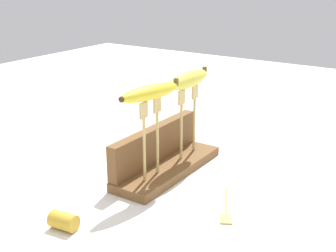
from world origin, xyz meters
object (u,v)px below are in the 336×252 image
(fork_stand_right, at_px, (188,115))
(fork_fallen_near, at_px, (226,209))
(banana_chunk_far, at_px, (64,221))
(banana_raised_right, at_px, (189,79))
(banana_raised_left, at_px, (150,92))
(fork_stand_left, at_px, (151,132))

(fork_stand_right, relative_size, fork_fallen_near, 1.21)
(fork_stand_right, distance_m, banana_chunk_far, 0.43)
(fork_stand_right, height_order, banana_raised_right, banana_raised_right)
(banana_raised_right, relative_size, fork_fallen_near, 1.20)
(fork_stand_right, xyz_separation_m, banana_raised_left, (-0.16, 0.00, 0.10))
(banana_chunk_far, bearing_deg, fork_stand_left, -6.67)
(fork_stand_right, bearing_deg, banana_chunk_far, 175.94)
(fork_fallen_near, bearing_deg, fork_stand_right, 49.20)
(fork_stand_right, height_order, fork_fallen_near, fork_stand_right)
(fork_fallen_near, xyz_separation_m, banana_chunk_far, (-0.24, 0.23, 0.01))
(banana_raised_left, bearing_deg, fork_fallen_near, -93.35)
(banana_raised_right, bearing_deg, fork_stand_right, 0.47)
(fork_stand_left, height_order, banana_raised_left, banana_raised_left)
(fork_stand_left, height_order, fork_fallen_near, fork_stand_left)
(fork_stand_left, bearing_deg, banana_raised_left, 169.18)
(banana_raised_left, bearing_deg, banana_raised_right, -0.01)
(banana_raised_left, height_order, banana_chunk_far, banana_raised_left)
(fork_stand_left, distance_m, banana_raised_right, 0.19)
(fork_stand_right, xyz_separation_m, banana_raised_right, (-0.00, -0.00, 0.09))
(fork_stand_right, height_order, banana_chunk_far, fork_stand_right)
(banana_raised_left, xyz_separation_m, fork_fallen_near, (-0.01, -0.20, -0.22))
(banana_raised_left, bearing_deg, fork_stand_right, -0.00)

